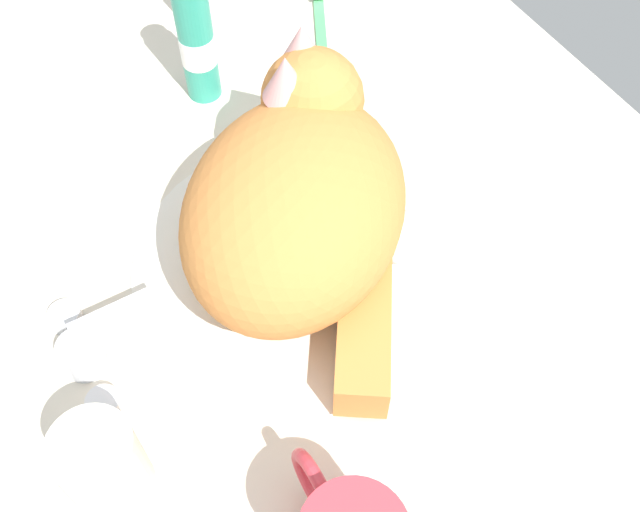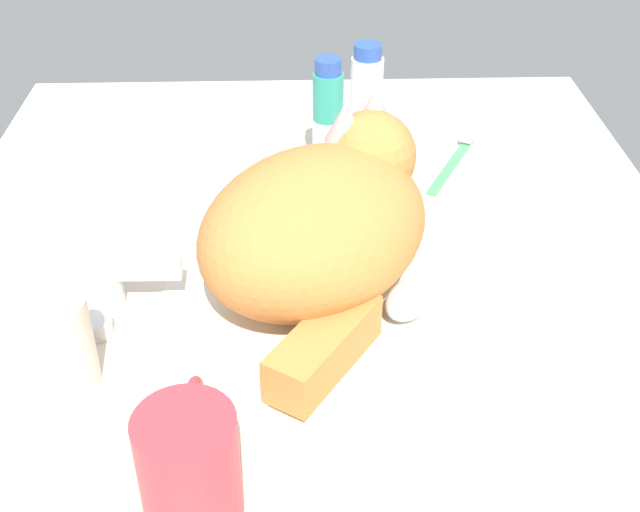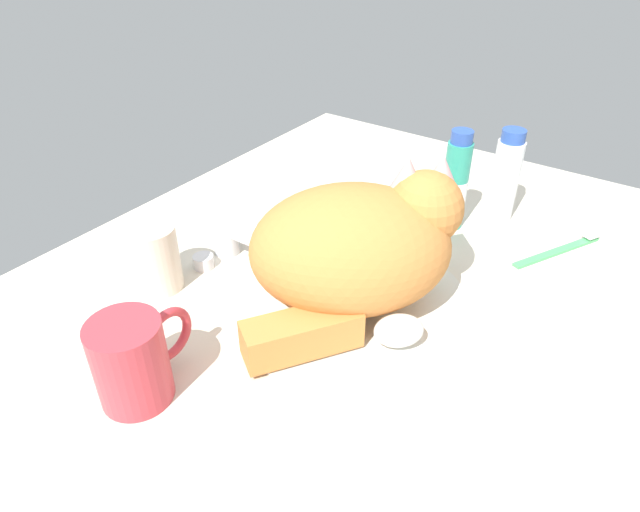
% 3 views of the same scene
% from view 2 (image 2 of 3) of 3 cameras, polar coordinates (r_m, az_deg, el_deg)
% --- Properties ---
extents(ground_plane, '(1.10, 0.83, 0.03)m').
position_cam_2_polar(ground_plane, '(0.82, -0.39, -3.85)').
color(ground_plane, beige).
extents(sink_basin, '(0.30, 0.30, 0.01)m').
position_cam_2_polar(sink_basin, '(0.81, -0.39, -2.83)').
color(sink_basin, silver).
rests_on(sink_basin, ground_plane).
extents(faucet, '(0.12, 0.09, 0.05)m').
position_cam_2_polar(faucet, '(0.82, -13.98, -1.94)').
color(faucet, silver).
rests_on(faucet, ground_plane).
extents(cat, '(0.32, 0.30, 0.17)m').
position_cam_2_polar(cat, '(0.77, 0.17, 2.20)').
color(cat, '#D17F3D').
rests_on(cat, sink_basin).
extents(coffee_mug, '(0.12, 0.07, 0.09)m').
position_cam_2_polar(coffee_mug, '(0.61, -9.04, -14.06)').
color(coffee_mug, '#C63842').
rests_on(coffee_mug, ground_plane).
extents(rinse_cup, '(0.06, 0.06, 0.09)m').
position_cam_2_polar(rinse_cup, '(0.73, -17.79, -5.80)').
color(rinse_cup, silver).
rests_on(rinse_cup, ground_plane).
extents(toothpaste_bottle, '(0.04, 0.04, 0.15)m').
position_cam_2_polar(toothpaste_bottle, '(0.99, 0.55, 9.19)').
color(toothpaste_bottle, teal).
rests_on(toothpaste_bottle, ground_plane).
extents(mouthwash_bottle, '(0.04, 0.04, 0.14)m').
position_cam_2_polar(mouthwash_bottle, '(1.06, 3.23, 10.59)').
color(mouthwash_bottle, white).
rests_on(mouthwash_bottle, ground_plane).
extents(toothbrush, '(0.15, 0.08, 0.02)m').
position_cam_2_polar(toothbrush, '(1.06, 9.27, 6.59)').
color(toothbrush, '#4CB266').
rests_on(toothbrush, ground_plane).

